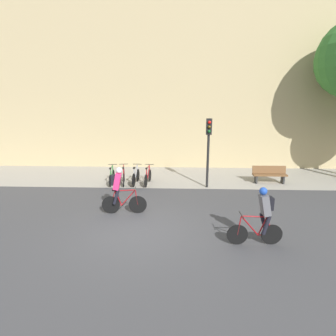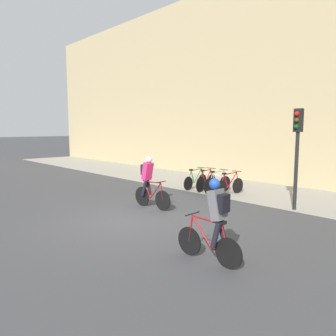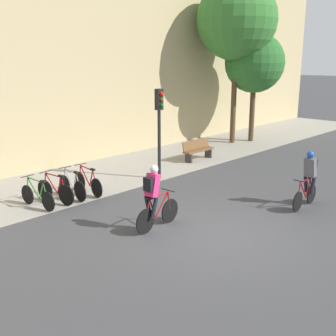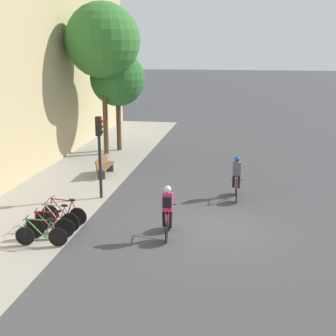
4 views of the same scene
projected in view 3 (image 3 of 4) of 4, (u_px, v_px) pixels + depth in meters
name	position (u px, v px, depth m)	size (l,w,h in m)	color
ground	(216.00, 235.00, 10.94)	(200.00, 200.00, 0.00)	#3D3D3F
kerb_strip	(69.00, 183.00, 15.45)	(44.00, 4.50, 0.01)	gray
building_facade	(23.00, 38.00, 15.84)	(44.00, 0.60, 10.35)	tan
cyclist_pink	(154.00, 196.00, 11.02)	(1.68, 0.46, 1.78)	black
cyclist_grey	(309.00, 176.00, 12.82)	(1.62, 0.46, 1.75)	black
parked_bike_0	(37.00, 196.00, 12.82)	(0.46, 1.66, 0.94)	black
parked_bike_1	(55.00, 191.00, 13.25)	(0.46, 1.62, 0.97)	black
parked_bike_2	(72.00, 186.00, 13.69)	(0.46, 1.65, 0.97)	black
parked_bike_3	(88.00, 182.00, 14.13)	(0.46, 1.70, 0.96)	black
traffic_light_pole	(159.00, 117.00, 15.43)	(0.26, 0.30, 3.37)	black
bench	(198.00, 150.00, 18.83)	(1.72, 0.44, 0.89)	brown
street_tree_0	(237.00, 20.00, 21.22)	(4.09, 4.09, 8.37)	#4C3823
street_tree_1	(255.00, 63.00, 22.23)	(3.16, 3.16, 5.78)	#4C3823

